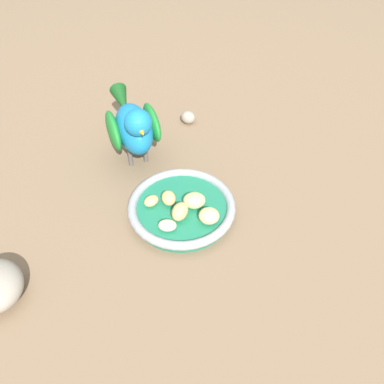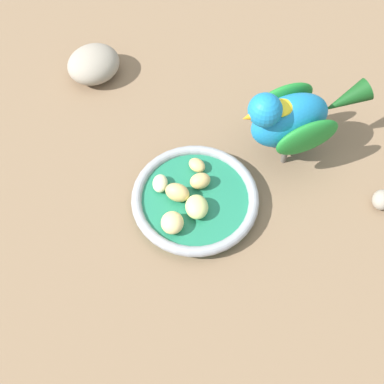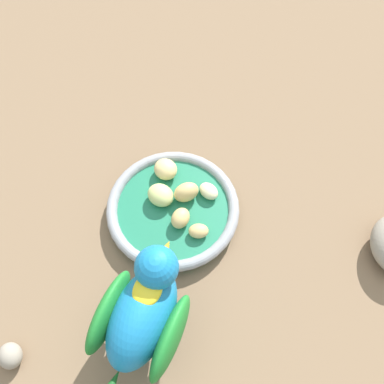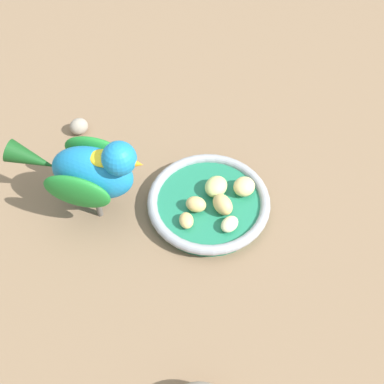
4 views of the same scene
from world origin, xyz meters
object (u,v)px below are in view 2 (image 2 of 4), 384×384
object	(u,v)px
rock_large	(94,64)
parrot	(293,117)
apple_piece_0	(200,181)
apple_piece_5	(177,192)
pebble_0	(382,200)
feeding_bowl	(193,200)
apple_piece_3	(197,165)
apple_piece_1	(172,223)
apple_piece_4	(160,183)
apple_piece_2	(198,207)

from	to	relation	value
rock_large	parrot	bearing A→B (deg)	-123.07
apple_piece_0	apple_piece_5	distance (m)	0.04
apple_piece_5	rock_large	distance (m)	0.30
rock_large	pebble_0	bearing A→B (deg)	-125.80
feeding_bowl	apple_piece_5	world-z (taller)	apple_piece_5
apple_piece_3	pebble_0	world-z (taller)	apple_piece_3
feeding_bowl	apple_piece_1	bearing A→B (deg)	142.48
apple_piece_4	parrot	size ratio (longest dim) A/B	0.14
parrot	rock_large	size ratio (longest dim) A/B	2.32
feeding_bowl	parrot	bearing A→B (deg)	-61.60
rock_large	pebble_0	world-z (taller)	rock_large
feeding_bowl	pebble_0	distance (m)	0.28
apple_piece_3	apple_piece_5	xyz separation A→B (m)	(-0.05, 0.03, 0.01)
rock_large	apple_piece_2	bearing A→B (deg)	-153.69
apple_piece_1	parrot	size ratio (longest dim) A/B	0.17
apple_piece_5	feeding_bowl	bearing A→B (deg)	-99.38
feeding_bowl	apple_piece_1	distance (m)	0.06
feeding_bowl	apple_piece_4	size ratio (longest dim) A/B	6.22
apple_piece_2	apple_piece_5	world-z (taller)	apple_piece_5
apple_piece_1	feeding_bowl	bearing A→B (deg)	-37.52
apple_piece_5	pebble_0	xyz separation A→B (m)	(-0.03, -0.30, -0.02)
feeding_bowl	apple_piece_4	xyz separation A→B (m)	(0.03, 0.05, 0.01)
pebble_0	apple_piece_2	bearing A→B (deg)	88.94
parrot	apple_piece_1	bearing A→B (deg)	17.42
rock_large	apple_piece_1	bearing A→B (deg)	-161.16
apple_piece_5	apple_piece_2	bearing A→B (deg)	-133.55
apple_piece_3	parrot	distance (m)	0.16
rock_large	pebble_0	distance (m)	0.52
parrot	apple_piece_2	bearing A→B (deg)	18.42
apple_piece_0	apple_piece_2	xyz separation A→B (m)	(-0.04, 0.01, 0.00)
apple_piece_3	apple_piece_0	bearing A→B (deg)	-176.97
parrot	rock_large	world-z (taller)	parrot
rock_large	apple_piece_3	bearing A→B (deg)	-145.48
apple_piece_5	apple_piece_4	bearing A→B (deg)	47.51
apple_piece_3	apple_piece_4	size ratio (longest dim) A/B	0.91
apple_piece_1	parrot	xyz separation A→B (m)	(0.13, -0.19, 0.05)
parrot	pebble_0	xyz separation A→B (m)	(-0.11, -0.12, -0.07)
apple_piece_3	pebble_0	bearing A→B (deg)	-106.57
apple_piece_2	rock_large	xyz separation A→B (m)	(0.30, 0.15, -0.00)
apple_piece_4	parrot	xyz separation A→B (m)	(0.06, -0.20, 0.06)
pebble_0	apple_piece_0	bearing A→B (deg)	79.52
apple_piece_4	apple_piece_3	bearing A→B (deg)	-64.93
feeding_bowl	apple_piece_4	bearing A→B (deg)	61.18
apple_piece_3	parrot	size ratio (longest dim) A/B	0.13
apple_piece_1	apple_piece_0	bearing A→B (deg)	-35.09
apple_piece_3	apple_piece_4	bearing A→B (deg)	115.07
feeding_bowl	parrot	size ratio (longest dim) A/B	0.89
apple_piece_1	apple_piece_2	bearing A→B (deg)	-60.00
apple_piece_5	pebble_0	size ratio (longest dim) A/B	1.14
apple_piece_5	rock_large	bearing A→B (deg)	23.84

